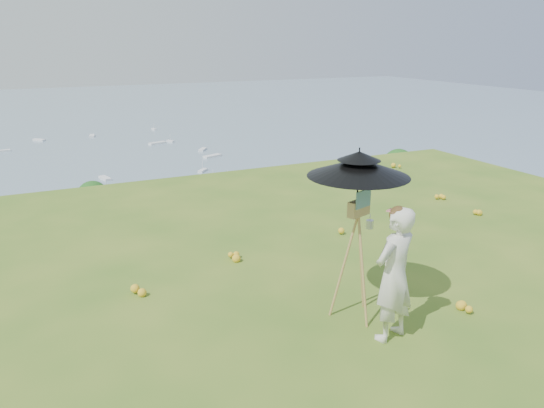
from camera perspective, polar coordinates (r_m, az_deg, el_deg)
name	(u,v)px	position (r m, az deg, el deg)	size (l,w,h in m)	color
ground	(393,269)	(8.39, 12.84, -6.86)	(14.00, 14.00, 0.00)	#426D1F
shoreline_tier	(81,300)	(90.14, -19.89, -9.69)	(170.00, 28.00, 8.00)	gray
bay_water	(35,131)	(248.81, -24.11, 7.19)	(700.00, 700.00, 0.00)	#6F8F9F
slope_trees	(110,277)	(45.14, -17.05, -7.51)	(110.00, 50.00, 6.00)	#1A5118
harbor_town	(76,262)	(87.50, -20.33, -5.88)	(110.00, 22.00, 5.00)	beige
wildflowers	(383,260)	(8.54, 11.84, -5.90)	(10.00, 10.50, 0.12)	gold
painter	(394,274)	(6.25, 12.99, -7.38)	(0.59, 0.39, 1.62)	silver
field_easel	(356,255)	(6.61, 9.06, -5.44)	(0.64, 0.64, 1.68)	#A98146
sun_umbrella	(358,181)	(6.33, 9.23, 2.49)	(1.21, 1.21, 0.79)	black
painter_cap	(399,211)	(5.97, 13.48, -0.69)	(0.19, 0.23, 0.10)	#DF7E7A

